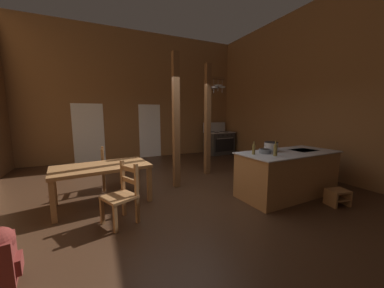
% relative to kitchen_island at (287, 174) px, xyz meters
% --- Properties ---
extents(ground_plane, '(8.67, 9.22, 0.10)m').
position_rel_kitchen_island_xyz_m(ground_plane, '(-2.04, 0.94, -0.51)').
color(ground_plane, '#382316').
extents(wall_back, '(8.67, 0.14, 4.69)m').
position_rel_kitchen_island_xyz_m(wall_back, '(-2.04, 5.22, 1.88)').
color(wall_back, brown).
rests_on(wall_back, ground_plane).
extents(wall_right, '(0.14, 9.22, 4.69)m').
position_rel_kitchen_island_xyz_m(wall_right, '(1.97, 0.94, 1.88)').
color(wall_right, brown).
rests_on(wall_right, ground_plane).
extents(glazed_door_back_left, '(1.00, 0.01, 2.05)m').
position_rel_kitchen_island_xyz_m(glazed_door_back_left, '(-3.81, 5.15, 0.56)').
color(glazed_door_back_left, white).
rests_on(glazed_door_back_left, ground_plane).
extents(glazed_panel_back_right, '(0.84, 0.01, 2.05)m').
position_rel_kitchen_island_xyz_m(glazed_panel_back_right, '(-1.64, 5.15, 0.56)').
color(glazed_panel_back_right, white).
rests_on(glazed_panel_back_right, ground_plane).
extents(kitchen_island, '(2.20, 1.06, 0.92)m').
position_rel_kitchen_island_xyz_m(kitchen_island, '(0.00, 0.00, 0.00)').
color(kitchen_island, olive).
rests_on(kitchen_island, ground_plane).
extents(stove_range, '(1.21, 0.91, 1.32)m').
position_rel_kitchen_island_xyz_m(stove_range, '(1.17, 4.55, 0.02)').
color(stove_range, '#2F2F2F').
rests_on(stove_range, ground_plane).
extents(support_post_with_pot_rack, '(0.64, 0.25, 3.04)m').
position_rel_kitchen_island_xyz_m(support_post_with_pot_rack, '(-0.71, 2.13, 1.19)').
color(support_post_with_pot_rack, brown).
rests_on(support_post_with_pot_rack, ground_plane).
extents(support_post_center, '(0.14, 0.14, 3.04)m').
position_rel_kitchen_island_xyz_m(support_post_center, '(-1.93, 1.45, 1.06)').
color(support_post_center, brown).
rests_on(support_post_center, ground_plane).
extents(step_stool, '(0.41, 0.35, 0.30)m').
position_rel_kitchen_island_xyz_m(step_stool, '(0.45, -0.78, -0.28)').
color(step_stool, olive).
rests_on(step_stool, ground_plane).
extents(dining_table, '(1.79, 1.10, 0.74)m').
position_rel_kitchen_island_xyz_m(dining_table, '(-3.54, 1.17, 0.19)').
color(dining_table, olive).
rests_on(dining_table, ground_plane).
extents(ladderback_chair_near_window, '(0.59, 0.59, 0.95)m').
position_rel_kitchen_island_xyz_m(ladderback_chair_near_window, '(-3.28, 0.26, -0.01)').
color(ladderback_chair_near_window, olive).
rests_on(ladderback_chair_near_window, ground_plane).
extents(ladderback_chair_by_post, '(0.46, 0.46, 0.95)m').
position_rel_kitchen_island_xyz_m(ladderback_chair_by_post, '(-3.35, 2.01, -0.01)').
color(ladderback_chair_by_post, olive).
rests_on(ladderback_chair_by_post, ground_plane).
extents(backpack, '(0.34, 0.35, 0.60)m').
position_rel_kitchen_island_xyz_m(backpack, '(-4.54, -0.51, -0.15)').
color(backpack, maroon).
rests_on(backpack, ground_plane).
extents(stockpot_on_counter, '(0.35, 0.28, 0.20)m').
position_rel_kitchen_island_xyz_m(stockpot_on_counter, '(-0.29, 0.19, 0.56)').
color(stockpot_on_counter, '#A8AAB2').
rests_on(stockpot_on_counter, kitchen_island).
extents(mixing_bowl_on_counter, '(0.24, 0.24, 0.09)m').
position_rel_kitchen_island_xyz_m(mixing_bowl_on_counter, '(-0.56, 0.08, 0.51)').
color(mixing_bowl_on_counter, slate).
rests_on(mixing_bowl_on_counter, kitchen_island).
extents(bottle_tall_on_counter, '(0.07, 0.07, 0.29)m').
position_rel_kitchen_island_xyz_m(bottle_tall_on_counter, '(-0.59, -0.20, 0.58)').
color(bottle_tall_on_counter, brown).
rests_on(bottle_tall_on_counter, kitchen_island).
extents(bottle_short_on_counter, '(0.06, 0.06, 0.26)m').
position_rel_kitchen_island_xyz_m(bottle_short_on_counter, '(-0.85, 0.08, 0.56)').
color(bottle_short_on_counter, brown).
rests_on(bottle_short_on_counter, kitchen_island).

